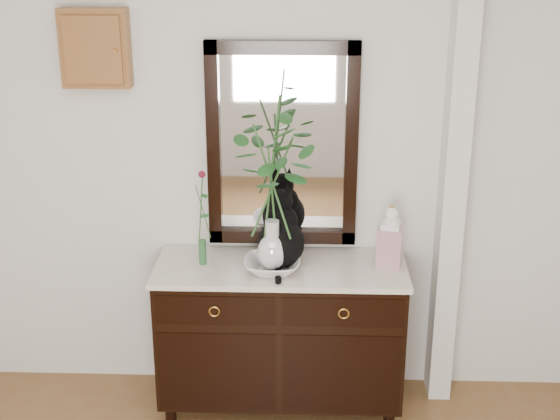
{
  "coord_description": "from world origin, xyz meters",
  "views": [
    {
      "loc": [
        0.23,
        -2.02,
        2.54
      ],
      "look_at": [
        0.1,
        1.63,
        1.2
      ],
      "focal_mm": 50.0,
      "sensor_mm": 36.0,
      "label": 1
    }
  ],
  "objects_px": {
    "lotus_bowl": "(272,266)",
    "ginger_jar": "(390,236)",
    "sideboard": "(281,329)",
    "cat": "(281,228)"
  },
  "relations": [
    {
      "from": "lotus_bowl",
      "to": "cat",
      "type": "bearing_deg",
      "value": 69.2
    },
    {
      "from": "cat",
      "to": "ginger_jar",
      "type": "distance_m",
      "value": 0.57
    },
    {
      "from": "sideboard",
      "to": "cat",
      "type": "height_order",
      "value": "cat"
    },
    {
      "from": "sideboard",
      "to": "ginger_jar",
      "type": "relative_size",
      "value": 3.93
    },
    {
      "from": "sideboard",
      "to": "lotus_bowl",
      "type": "relative_size",
      "value": 4.56
    },
    {
      "from": "sideboard",
      "to": "lotus_bowl",
      "type": "bearing_deg",
      "value": -116.93
    },
    {
      "from": "sideboard",
      "to": "cat",
      "type": "bearing_deg",
      "value": 87.75
    },
    {
      "from": "lotus_bowl",
      "to": "ginger_jar",
      "type": "xyz_separation_m",
      "value": [
        0.61,
        0.1,
        0.13
      ]
    },
    {
      "from": "cat",
      "to": "lotus_bowl",
      "type": "bearing_deg",
      "value": -114.47
    },
    {
      "from": "cat",
      "to": "ginger_jar",
      "type": "height_order",
      "value": "cat"
    }
  ]
}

